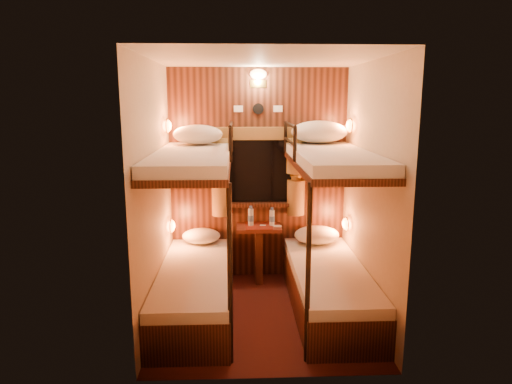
{
  "coord_description": "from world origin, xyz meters",
  "views": [
    {
      "loc": [
        -0.24,
        -4.12,
        2.04
      ],
      "look_at": [
        -0.06,
        0.15,
        1.18
      ],
      "focal_mm": 32.0,
      "sensor_mm": 36.0,
      "label": 1
    }
  ],
  "objects_px": {
    "bunk_right": "(329,256)",
    "bunk_left": "(195,258)",
    "bottle_right": "(272,218)",
    "table": "(259,246)",
    "bottle_left": "(251,217)"
  },
  "relations": [
    {
      "from": "bunk_right",
      "to": "bottle_right",
      "type": "distance_m",
      "value": 0.95
    },
    {
      "from": "bottle_right",
      "to": "bottle_left",
      "type": "bearing_deg",
      "value": 177.23
    },
    {
      "from": "bunk_left",
      "to": "bottle_left",
      "type": "relative_size",
      "value": 8.29
    },
    {
      "from": "bunk_left",
      "to": "bottle_left",
      "type": "xyz_separation_m",
      "value": [
        0.56,
        0.79,
        0.19
      ]
    },
    {
      "from": "bunk_right",
      "to": "table",
      "type": "height_order",
      "value": "bunk_right"
    },
    {
      "from": "bunk_right",
      "to": "bottle_left",
      "type": "height_order",
      "value": "bunk_right"
    },
    {
      "from": "bottle_left",
      "to": "bottle_right",
      "type": "xyz_separation_m",
      "value": [
        0.24,
        -0.01,
        -0.01
      ]
    },
    {
      "from": "bottle_left",
      "to": "bottle_right",
      "type": "distance_m",
      "value": 0.24
    },
    {
      "from": "bottle_left",
      "to": "bunk_right",
      "type": "bearing_deg",
      "value": -47.11
    },
    {
      "from": "bunk_left",
      "to": "table",
      "type": "relative_size",
      "value": 2.9
    },
    {
      "from": "bunk_right",
      "to": "bunk_left",
      "type": "bearing_deg",
      "value": 180.0
    },
    {
      "from": "bottle_right",
      "to": "bunk_left",
      "type": "bearing_deg",
      "value": -135.51
    },
    {
      "from": "bunk_right",
      "to": "table",
      "type": "bearing_deg",
      "value": 129.67
    },
    {
      "from": "bottle_left",
      "to": "bottle_right",
      "type": "bearing_deg",
      "value": -2.77
    },
    {
      "from": "bunk_left",
      "to": "bunk_right",
      "type": "distance_m",
      "value": 1.3
    }
  ]
}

